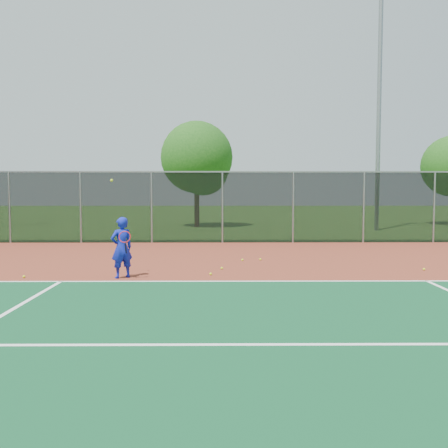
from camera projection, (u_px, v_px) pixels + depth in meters
name	position (u px, v px, depth m)	size (l,w,h in m)	color
ground	(386.00, 312.00, 9.26)	(120.00, 120.00, 0.00)	#30631C
court_apron	(357.00, 290.00, 11.25)	(30.00, 20.00, 0.02)	maroon
fence_back	(293.00, 206.00, 21.12)	(30.00, 0.06, 3.03)	black
tennis_player	(122.00, 247.00, 12.70)	(0.68, 0.73, 2.53)	#121DA9
practice_ball_0	(242.00, 260.00, 15.76)	(0.07, 0.07, 0.07)	#CEEF1B
practice_ball_1	(24.00, 277.00, 12.73)	(0.07, 0.07, 0.07)	#CEEF1B
practice_ball_2	(424.00, 269.00, 13.91)	(0.07, 0.07, 0.07)	#CEEF1B
practice_ball_3	(211.00, 274.00, 13.14)	(0.07, 0.07, 0.07)	#CEEF1B
practice_ball_5	(222.00, 268.00, 14.10)	(0.07, 0.07, 0.07)	#CEEF1B
practice_ball_6	(260.00, 259.00, 15.88)	(0.07, 0.07, 0.07)	#CEEF1B
floodlight_n	(379.00, 95.00, 27.20)	(0.90, 0.40, 13.24)	gray
tree_back_left	(198.00, 161.00, 30.00)	(4.35, 4.35, 6.38)	#3C2416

